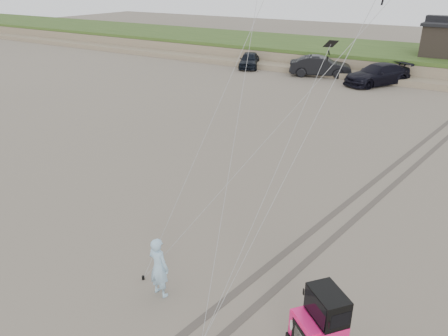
{
  "coord_description": "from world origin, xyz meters",
  "views": [
    {
      "loc": [
        5.64,
        -7.85,
        8.26
      ],
      "look_at": [
        -1.27,
        3.0,
        2.6
      ],
      "focal_mm": 35.0,
      "sensor_mm": 36.0,
      "label": 1
    }
  ],
  "objects_px": {
    "truck_b": "(320,66)",
    "truck_c": "(377,74)",
    "man": "(159,267)",
    "truck_a": "(249,60)"
  },
  "relations": [
    {
      "from": "truck_b",
      "to": "truck_c",
      "type": "distance_m",
      "value": 5.28
    },
    {
      "from": "man",
      "to": "truck_b",
      "type": "bearing_deg",
      "value": -71.09
    },
    {
      "from": "truck_a",
      "to": "truck_c",
      "type": "bearing_deg",
      "value": -26.65
    },
    {
      "from": "truck_a",
      "to": "truck_b",
      "type": "distance_m",
      "value": 7.31
    },
    {
      "from": "truck_a",
      "to": "truck_b",
      "type": "xyz_separation_m",
      "value": [
        7.31,
        -0.05,
        0.14
      ]
    },
    {
      "from": "truck_c",
      "to": "man",
      "type": "height_order",
      "value": "man"
    },
    {
      "from": "truck_b",
      "to": "truck_c",
      "type": "relative_size",
      "value": 0.92
    },
    {
      "from": "truck_b",
      "to": "truck_c",
      "type": "xyz_separation_m",
      "value": [
        5.23,
        -0.71,
        -0.03
      ]
    },
    {
      "from": "truck_a",
      "to": "truck_b",
      "type": "height_order",
      "value": "truck_b"
    },
    {
      "from": "man",
      "to": "truck_a",
      "type": "bearing_deg",
      "value": -58.92
    }
  ]
}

